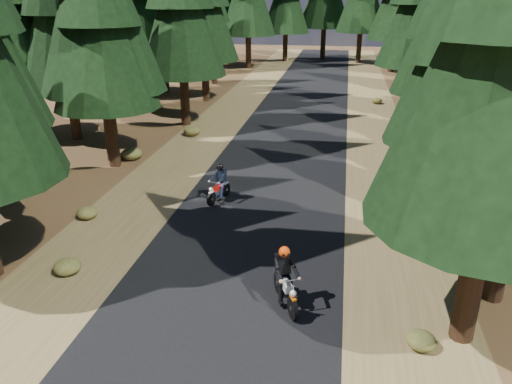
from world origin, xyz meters
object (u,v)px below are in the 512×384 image
rider_follow (219,189)px  rider_lead (285,287)px  log_near (460,156)px  log_far (471,201)px

rider_follow → rider_lead: bearing=134.7°
log_near → log_far: (-0.67, -5.53, -0.04)m
log_near → rider_lead: size_ratio=2.95×
log_near → rider_follow: rider_follow is taller
rider_lead → rider_follow: 7.01m
rider_lead → rider_follow: size_ratio=1.09×
log_far → rider_follow: (-9.23, -1.29, 0.36)m
log_near → rider_follow: size_ratio=3.22×
log_near → log_far: 5.57m
log_far → rider_lead: size_ratio=2.41×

